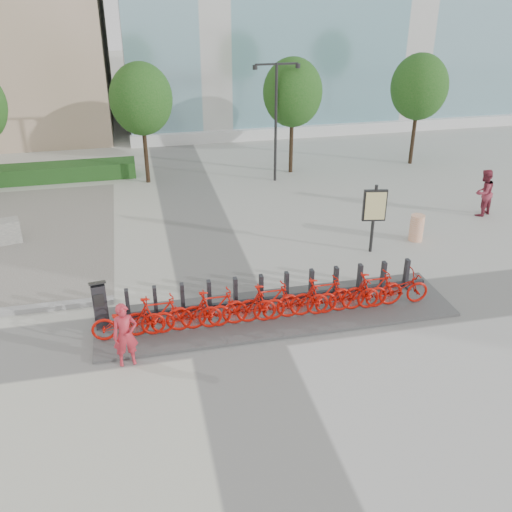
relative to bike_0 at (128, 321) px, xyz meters
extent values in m
plane|color=#A0A0A0|center=(2.60, 0.05, -0.56)|extent=(120.00, 120.00, 0.00)
cube|color=#233A1A|center=(-2.40, 13.25, -0.21)|extent=(6.00, 1.20, 0.70)
cylinder|color=#3A291D|center=(1.10, 12.05, 0.94)|extent=(0.18, 0.18, 3.00)
ellipsoid|color=#0E430D|center=(1.10, 12.05, 3.04)|extent=(2.60, 2.60, 2.99)
cylinder|color=#3A291D|center=(7.60, 12.05, 0.94)|extent=(0.18, 0.18, 3.00)
ellipsoid|color=#0E430D|center=(7.60, 12.05, 3.04)|extent=(2.60, 2.60, 2.99)
cylinder|color=#3A291D|center=(13.60, 12.05, 0.94)|extent=(0.18, 0.18, 3.00)
ellipsoid|color=#0E430D|center=(13.60, 12.05, 3.04)|extent=(2.60, 2.60, 2.99)
cylinder|color=black|center=(6.60, 11.05, 1.94)|extent=(0.12, 0.12, 5.00)
cube|color=black|center=(6.15, 11.05, 4.39)|extent=(0.90, 0.08, 0.08)
cube|color=black|center=(7.05, 11.05, 4.39)|extent=(0.90, 0.08, 0.08)
cylinder|color=black|center=(5.70, 11.05, 4.29)|extent=(0.20, 0.20, 0.18)
cylinder|color=black|center=(7.50, 11.05, 4.29)|extent=(0.20, 0.20, 0.18)
cube|color=#444444|center=(3.90, 0.35, -0.52)|extent=(9.60, 2.40, 0.08)
imported|color=#B10D04|center=(0.00, 0.00, 0.00)|extent=(1.82, 0.63, 0.96)
imported|color=#B10D04|center=(0.72, 0.00, 0.05)|extent=(1.77, 0.50, 1.06)
imported|color=#B10D04|center=(1.44, 0.00, 0.00)|extent=(1.82, 0.63, 0.96)
imported|color=#B10D04|center=(2.16, 0.00, 0.05)|extent=(1.77, 0.50, 1.06)
imported|color=#B10D04|center=(2.88, 0.00, 0.00)|extent=(1.82, 0.63, 0.96)
imported|color=#B10D04|center=(3.60, 0.00, 0.05)|extent=(1.77, 0.50, 1.06)
imported|color=#B10D04|center=(4.32, 0.00, 0.00)|extent=(1.82, 0.63, 0.96)
imported|color=#B10D04|center=(5.04, 0.00, 0.05)|extent=(1.77, 0.50, 1.06)
imported|color=#B10D04|center=(5.76, 0.00, 0.00)|extent=(1.82, 0.63, 0.96)
imported|color=#B10D04|center=(6.48, 0.00, 0.05)|extent=(1.77, 0.50, 1.06)
imported|color=#B10D04|center=(7.20, 0.00, 0.00)|extent=(1.82, 0.63, 0.96)
cube|color=#242428|center=(-0.67, 0.64, 0.14)|extent=(0.38, 0.34, 1.24)
cube|color=black|center=(-0.67, 0.64, 0.80)|extent=(0.46, 0.40, 0.16)
cube|color=black|center=(-0.67, 0.48, 0.39)|extent=(0.25, 0.05, 0.35)
imported|color=#B82635|center=(-0.07, -0.99, 0.24)|extent=(0.63, 0.45, 1.60)
imported|color=maroon|center=(13.22, 5.45, 0.33)|extent=(1.07, 0.98, 1.79)
cylinder|color=orange|center=(9.76, 3.89, -0.10)|extent=(0.54, 0.54, 0.92)
cylinder|color=black|center=(7.90, 3.40, 0.60)|extent=(0.11, 0.11, 2.31)
cube|color=black|center=(7.90, 3.40, 1.07)|extent=(0.76, 0.24, 1.05)
cube|color=#E2D588|center=(7.90, 3.34, 1.07)|extent=(0.64, 0.13, 0.92)
camera|label=1|loc=(0.48, -12.32, 7.76)|focal=40.00mm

